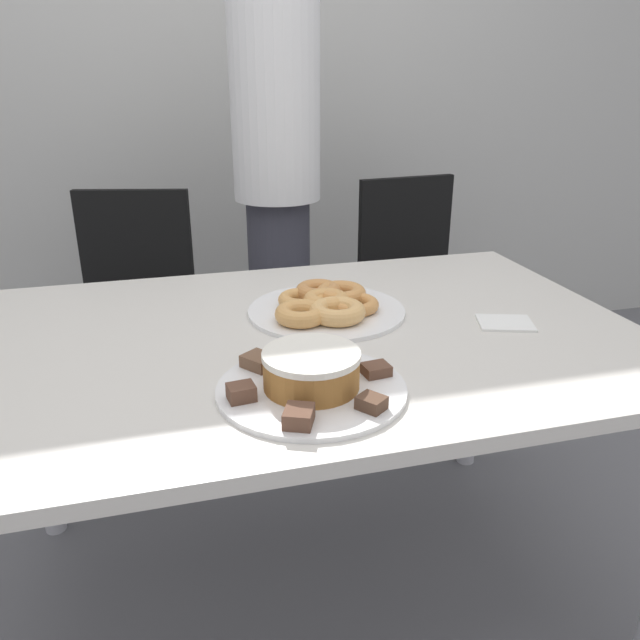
% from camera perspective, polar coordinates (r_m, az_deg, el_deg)
% --- Properties ---
extents(ground_plane, '(12.00, 12.00, 0.00)m').
position_cam_1_polar(ground_plane, '(1.80, -0.94, -23.45)').
color(ground_plane, slate).
extents(wall_back, '(8.00, 0.05, 2.60)m').
position_cam_1_polar(wall_back, '(2.84, -9.68, 21.88)').
color(wall_back, beige).
rests_on(wall_back, ground_plane).
extents(table, '(1.47, 0.98, 0.74)m').
position_cam_1_polar(table, '(1.42, -1.10, -4.32)').
color(table, silver).
rests_on(table, ground_plane).
extents(person_standing, '(0.30, 0.30, 1.74)m').
position_cam_1_polar(person_standing, '(2.24, -3.94, 12.68)').
color(person_standing, '#383842').
rests_on(person_standing, ground_plane).
extents(office_chair_left, '(0.53, 0.53, 0.90)m').
position_cam_1_polar(office_chair_left, '(2.27, -16.65, -1.10)').
color(office_chair_left, black).
rests_on(office_chair_left, ground_plane).
extents(office_chair_right, '(0.48, 0.48, 0.90)m').
position_cam_1_polar(office_chair_right, '(2.47, 9.09, 1.43)').
color(office_chair_right, black).
rests_on(office_chair_right, ground_plane).
extents(plate_cake, '(0.34, 0.34, 0.01)m').
position_cam_1_polar(plate_cake, '(1.13, -0.79, -6.32)').
color(plate_cake, white).
rests_on(plate_cake, table).
extents(plate_donuts, '(0.37, 0.37, 0.01)m').
position_cam_1_polar(plate_donuts, '(1.49, 0.59, 0.85)').
color(plate_donuts, white).
rests_on(plate_donuts, table).
extents(frosted_cake, '(0.18, 0.18, 0.07)m').
position_cam_1_polar(frosted_cake, '(1.11, -0.80, -4.54)').
color(frosted_cake, '#9E662D').
rests_on(frosted_cake, plate_cake).
extents(lamington_0, '(0.06, 0.06, 0.03)m').
position_cam_1_polar(lamington_0, '(1.23, 0.15, -2.79)').
color(lamington_0, '#513828').
rests_on(lamington_0, plate_cake).
extents(lamington_1, '(0.07, 0.08, 0.02)m').
position_cam_1_polar(lamington_1, '(1.20, -5.61, -3.77)').
color(lamington_1, brown).
rests_on(lamington_1, plate_cake).
extents(lamington_2, '(0.05, 0.04, 0.03)m').
position_cam_1_polar(lamington_2, '(1.08, -7.21, -6.58)').
color(lamington_2, brown).
rests_on(lamington_2, plate_cake).
extents(lamington_3, '(0.06, 0.07, 0.03)m').
position_cam_1_polar(lamington_3, '(1.01, -1.95, -8.80)').
color(lamington_3, brown).
rests_on(lamington_3, plate_cake).
extents(lamington_4, '(0.06, 0.06, 0.02)m').
position_cam_1_polar(lamington_4, '(1.05, 4.72, -7.56)').
color(lamington_4, '#513828').
rests_on(lamington_4, plate_cake).
extents(lamington_5, '(0.05, 0.05, 0.02)m').
position_cam_1_polar(lamington_5, '(1.17, 5.15, -4.54)').
color(lamington_5, brown).
rests_on(lamington_5, plate_cake).
extents(donut_0, '(0.11, 0.11, 0.04)m').
position_cam_1_polar(donut_0, '(1.48, 0.60, 1.74)').
color(donut_0, tan).
rests_on(donut_0, plate_donuts).
extents(donut_1, '(0.12, 0.12, 0.03)m').
position_cam_1_polar(donut_1, '(1.47, 3.11, 1.43)').
color(donut_1, '#D18E4C').
rests_on(donut_1, plate_donuts).
extents(donut_2, '(0.12, 0.12, 0.04)m').
position_cam_1_polar(donut_2, '(1.53, 1.92, 2.44)').
color(donut_2, '#D18E4C').
rests_on(donut_2, plate_donuts).
extents(donut_3, '(0.11, 0.11, 0.04)m').
position_cam_1_polar(donut_3, '(1.55, -0.17, 2.65)').
color(donut_3, '#C68447').
rests_on(donut_3, plate_donuts).
extents(donut_4, '(0.11, 0.11, 0.03)m').
position_cam_1_polar(donut_4, '(1.50, -1.71, 1.88)').
color(donut_4, tan).
rests_on(donut_4, plate_donuts).
extents(donut_5, '(0.12, 0.12, 0.04)m').
position_cam_1_polar(donut_5, '(1.40, -1.74, 0.58)').
color(donut_5, tan).
rests_on(donut_5, plate_donuts).
extents(donut_6, '(0.13, 0.13, 0.04)m').
position_cam_1_polar(donut_6, '(1.41, 1.60, 0.79)').
color(donut_6, '#E5AD66').
rests_on(donut_6, plate_donuts).
extents(napkin, '(0.15, 0.13, 0.01)m').
position_cam_1_polar(napkin, '(1.48, 16.58, -0.26)').
color(napkin, white).
rests_on(napkin, table).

